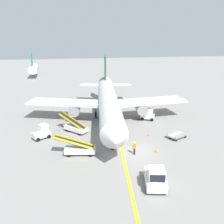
# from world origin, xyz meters

# --- Properties ---
(ground_plane) EXTENTS (300.00, 300.00, 0.00)m
(ground_plane) POSITION_xyz_m (0.00, 0.00, 0.00)
(ground_plane) COLOR gray
(taxi_line_yellow) EXTENTS (12.82, 79.06, 0.01)m
(taxi_line_yellow) POSITION_xyz_m (-0.83, 5.00, 0.00)
(taxi_line_yellow) COLOR yellow
(taxi_line_yellow) RESTS_ON ground
(airliner) EXTENTS (28.26, 35.26, 10.10)m
(airliner) POSITION_xyz_m (-0.75, 13.29, 3.42)
(airliner) COLOR silver
(airliner) RESTS_ON ground
(pushback_tug) EXTENTS (2.76, 3.97, 2.20)m
(pushback_tug) POSITION_xyz_m (-0.36, -7.45, 0.99)
(pushback_tug) COLOR silver
(pushback_tug) RESTS_ON ground
(baggage_tug_near_wing) EXTENTS (2.73, 2.23, 2.10)m
(baggage_tug_near_wing) POSITION_xyz_m (6.17, 11.67, 0.93)
(baggage_tug_near_wing) COLOR silver
(baggage_tug_near_wing) RESTS_ON ground
(baggage_tug_by_cargo_door) EXTENTS (2.73, 2.32, 2.10)m
(baggage_tug_by_cargo_door) POSITION_xyz_m (-11.68, 7.16, 0.93)
(baggage_tug_by_cargo_door) COLOR silver
(baggage_tug_by_cargo_door) RESTS_ON ground
(belt_loader_forward_hold) EXTENTS (5.16, 2.21, 2.59)m
(belt_loader_forward_hold) POSITION_xyz_m (-6.94, 1.01, 0.78)
(belt_loader_forward_hold) COLOR silver
(belt_loader_forward_hold) RESTS_ON ground
(belt_loader_aft_hold) EXTENTS (4.29, 4.54, 2.59)m
(belt_loader_aft_hold) POSITION_xyz_m (-6.85, 8.71, 0.78)
(belt_loader_aft_hold) COLOR silver
(belt_loader_aft_hold) RESTS_ON ground
(baggage_cart_loaded) EXTENTS (3.74, 2.60, 0.94)m
(baggage_cart_loaded) POSITION_xyz_m (7.42, 3.06, 0.47)
(baggage_cart_loaded) COLOR #A5A5A8
(baggage_cart_loaded) RESTS_ON ground
(ground_crew_marshaller) EXTENTS (0.36, 0.24, 1.70)m
(ground_crew_marshaller) POSITION_xyz_m (-0.26, -0.51, 0.91)
(ground_crew_marshaller) COLOR #26262D
(ground_crew_marshaller) RESTS_ON ground
(safety_cone_nose_left) EXTENTS (0.36, 0.36, 0.44)m
(safety_cone_nose_left) POSITION_xyz_m (-0.70, 7.34, 0.22)
(safety_cone_nose_left) COLOR orange
(safety_cone_nose_left) RESTS_ON ground
(safety_cone_nose_right) EXTENTS (0.36, 0.36, 0.44)m
(safety_cone_nose_right) POSITION_xyz_m (2.62, -0.55, 0.22)
(safety_cone_nose_right) COLOR orange
(safety_cone_nose_right) RESTS_ON ground
(safety_cone_wingtip_left) EXTENTS (0.36, 0.36, 0.44)m
(safety_cone_wingtip_left) POSITION_xyz_m (3.59, 4.69, 0.22)
(safety_cone_wingtip_left) COLOR orange
(safety_cone_wingtip_left) RESTS_ON ground
(distant_aircraft_far_left) EXTENTS (3.00, 10.10, 8.80)m
(distant_aircraft_far_left) POSITION_xyz_m (-17.71, 67.00, 3.22)
(distant_aircraft_far_left) COLOR silver
(distant_aircraft_far_left) RESTS_ON ground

